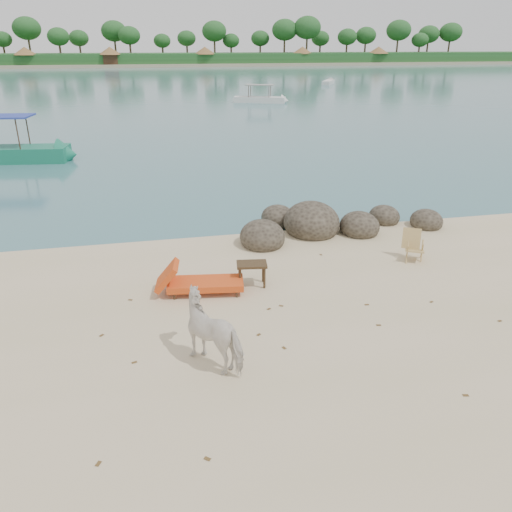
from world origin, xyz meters
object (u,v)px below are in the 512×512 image
(lounge_chair, at_px, (206,281))
(boulders, at_px, (322,225))
(cow, at_px, (216,331))
(deck_chair, at_px, (415,247))
(side_table, at_px, (252,276))

(lounge_chair, bearing_deg, boulders, 47.85)
(cow, distance_m, deck_chair, 6.70)
(cow, relative_size, lounge_chair, 0.70)
(lounge_chair, height_order, deck_chair, deck_chair)
(boulders, distance_m, deck_chair, 3.12)
(lounge_chair, bearing_deg, deck_chair, 14.82)
(cow, distance_m, side_table, 3.14)
(boulders, xyz_separation_m, lounge_chair, (-3.97, -3.31, 0.09))
(side_table, distance_m, lounge_chair, 1.12)
(deck_chair, bearing_deg, cow, -120.85)
(boulders, xyz_separation_m, side_table, (-2.86, -3.18, 0.05))
(boulders, xyz_separation_m, deck_chair, (1.66, -2.64, 0.17))
(cow, relative_size, deck_chair, 1.87)
(cow, bearing_deg, side_table, -153.20)
(cow, bearing_deg, lounge_chair, -132.41)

